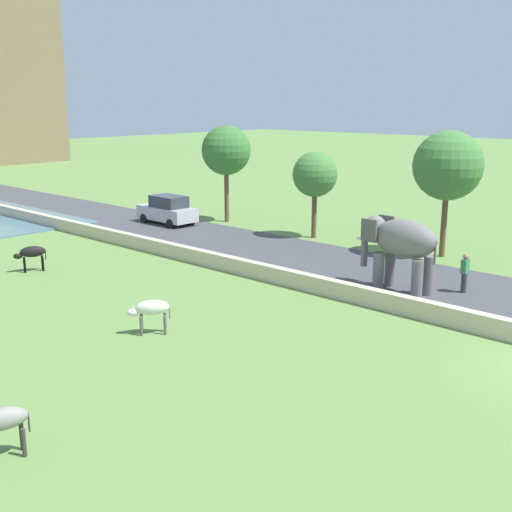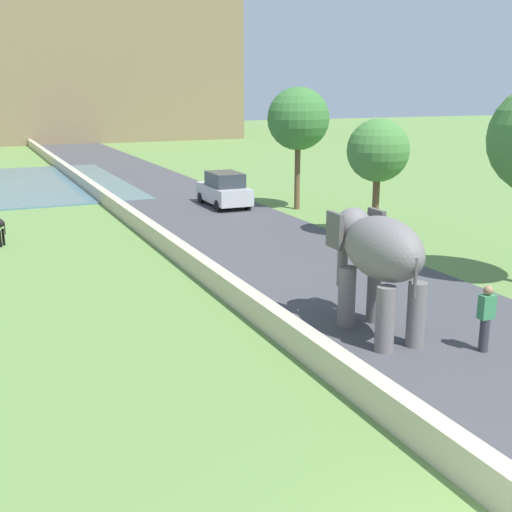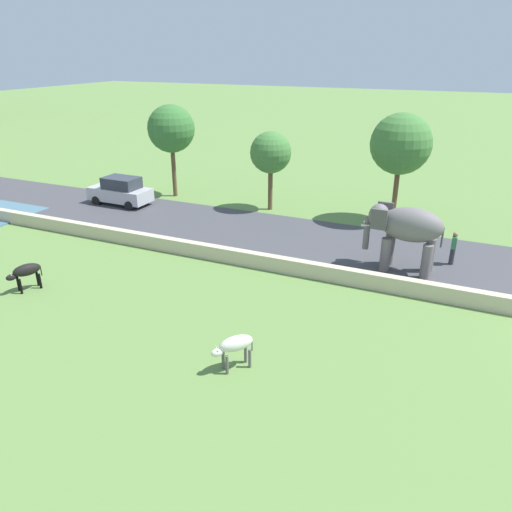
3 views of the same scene
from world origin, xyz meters
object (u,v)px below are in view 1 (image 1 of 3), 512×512
elephant (400,243)px  car_silver (168,210)px  person_beside_elephant (465,273)px  cow_black (31,253)px  cow_white (151,309)px

elephant → car_silver: bearing=80.1°
person_beside_elephant → cow_black: person_beside_elephant is taller
cow_white → elephant: bearing=-20.6°
car_silver → cow_white: (-12.68, -14.32, -0.06)m
car_silver → cow_black: (-11.31, -4.12, -0.06)m
car_silver → cow_white: bearing=-131.5°
cow_black → cow_white: same height
elephant → car_silver: elephant is taller
elephant → cow_white: bearing=159.4°
cow_black → cow_white: bearing=-97.7°
elephant → person_beside_elephant: elephant is taller
cow_black → cow_white: 10.29m
person_beside_elephant → cow_black: (-9.76, 15.81, -0.04)m
person_beside_elephant → cow_black: size_ratio=1.17×
person_beside_elephant → cow_white: (-11.13, 5.61, -0.04)m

